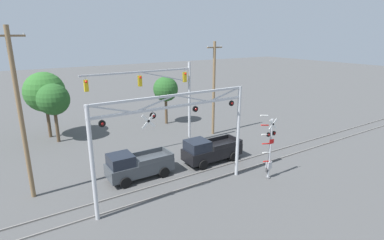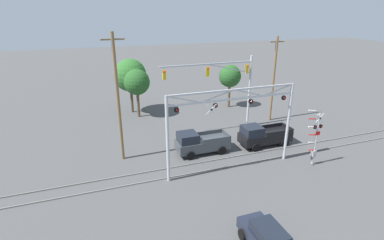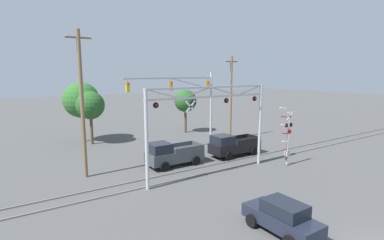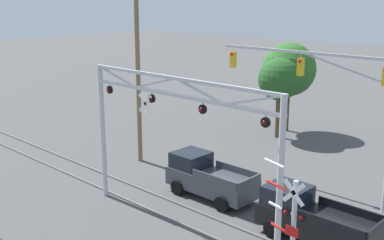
# 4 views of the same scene
# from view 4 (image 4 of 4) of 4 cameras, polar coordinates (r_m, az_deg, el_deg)

# --- Properties ---
(rail_track_near) EXTENTS (80.00, 0.08, 0.10)m
(rail_track_near) POSITION_cam_4_polar(r_m,az_deg,el_deg) (22.16, -1.26, -12.22)
(rail_track_near) COLOR gray
(rail_track_near) RESTS_ON ground_plane
(rail_track_far) EXTENTS (80.00, 0.08, 0.10)m
(rail_track_far) POSITION_cam_4_polar(r_m,az_deg,el_deg) (23.10, 1.29, -11.06)
(rail_track_far) COLOR gray
(rail_track_far) RESTS_ON ground_plane
(crossing_gantry) EXTENTS (10.72, 0.28, 6.78)m
(crossing_gantry) POSITION_cam_4_polar(r_m,az_deg,el_deg) (20.34, -1.92, -0.93)
(crossing_gantry) COLOR #B7BABF
(crossing_gantry) RESTS_ON ground_plane
(traffic_signal_span) EXTENTS (9.97, 0.39, 7.83)m
(traffic_signal_span) POSITION_cam_4_polar(r_m,az_deg,el_deg) (24.47, 17.70, 2.88)
(traffic_signal_span) COLOR #B7BABF
(traffic_signal_span) RESTS_ON ground_plane
(pickup_truck_lead) EXTENTS (4.82, 2.14, 2.11)m
(pickup_truck_lead) POSITION_cam_4_polar(r_m,az_deg,el_deg) (24.76, 1.87, -6.83)
(pickup_truck_lead) COLOR #3D4247
(pickup_truck_lead) RESTS_ON ground_plane
(pickup_truck_following) EXTENTS (5.03, 2.14, 2.11)m
(pickup_truck_following) POSITION_cam_4_polar(r_m,az_deg,el_deg) (21.08, 14.01, -11.21)
(pickup_truck_following) COLOR black
(pickup_truck_following) RESTS_ON ground_plane
(utility_pole_left) EXTENTS (1.80, 0.28, 10.80)m
(utility_pole_left) POSITION_cam_4_polar(r_m,az_deg,el_deg) (29.15, -6.42, 5.57)
(utility_pole_left) COLOR brown
(utility_pole_left) RESTS_ON ground_plane
(background_tree_far_left_verge) EXTENTS (3.99, 3.99, 6.73)m
(background_tree_far_left_verge) POSITION_cam_4_polar(r_m,az_deg,el_deg) (36.74, 11.44, 5.88)
(background_tree_far_left_verge) COLOR brown
(background_tree_far_left_verge) RESTS_ON ground_plane
(background_tree_far_right_verge) EXTENTS (3.04, 3.04, 5.81)m
(background_tree_far_right_verge) POSITION_cam_4_polar(r_m,az_deg,el_deg) (34.92, 10.30, 4.73)
(background_tree_far_right_verge) COLOR brown
(background_tree_far_right_verge) RESTS_ON ground_plane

